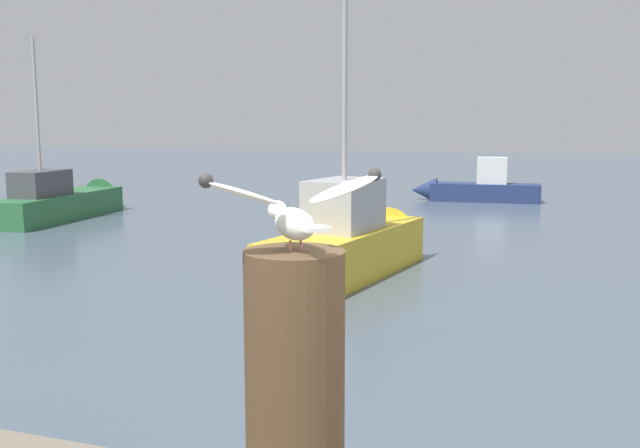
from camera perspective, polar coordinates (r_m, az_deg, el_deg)
name	(u,v)px	position (r m, az deg, el deg)	size (l,w,h in m)	color
mooring_post	(295,415)	(2.35, -2.04, -15.32)	(0.32, 0.32, 1.08)	#4C3823
seagull	(294,210)	(2.17, -2.17, 1.11)	(0.50, 0.50, 0.25)	#C66C60
boat_yellow	(358,240)	(12.20, 3.13, -1.29)	(1.99, 5.08, 5.08)	yellow
boat_navy	(473,188)	(23.76, 12.40, 2.85)	(4.26, 1.22, 1.57)	navy
boat_green	(68,200)	(20.50, -19.83, 1.83)	(1.67, 5.59, 4.88)	#2D6B3D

